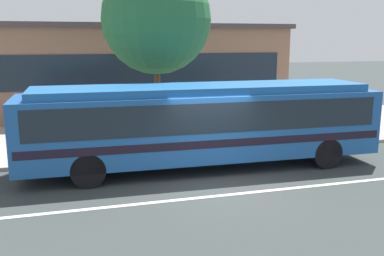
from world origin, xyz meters
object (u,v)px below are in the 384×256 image
(pedestrian_waiting_near_sign, at_px, (251,118))
(bus_stop_sign, at_px, (299,105))
(pedestrian_walking_along_curb, at_px, (206,122))
(transit_bus, at_px, (203,120))
(street_tree_near_stop, at_px, (156,19))

(pedestrian_waiting_near_sign, height_order, bus_stop_sign, bus_stop_sign)
(pedestrian_waiting_near_sign, bearing_deg, pedestrian_walking_along_curb, -167.89)
(transit_bus, bearing_deg, pedestrian_waiting_near_sign, 42.07)
(pedestrian_walking_along_curb, relative_size, bus_stop_sign, 0.72)
(transit_bus, height_order, bus_stop_sign, transit_bus)
(pedestrian_waiting_near_sign, xyz_separation_m, bus_stop_sign, (1.81, -0.52, 0.52))
(transit_bus, distance_m, street_tree_near_stop, 5.16)
(transit_bus, height_order, pedestrian_waiting_near_sign, transit_bus)
(bus_stop_sign, bearing_deg, street_tree_near_stop, 159.91)
(pedestrian_waiting_near_sign, relative_size, pedestrian_walking_along_curb, 1.00)
(pedestrian_waiting_near_sign, height_order, pedestrian_walking_along_curb, pedestrian_walking_along_curb)
(pedestrian_waiting_near_sign, relative_size, street_tree_near_stop, 0.24)
(transit_bus, relative_size, pedestrian_walking_along_curb, 6.87)
(pedestrian_walking_along_curb, height_order, street_tree_near_stop, street_tree_near_stop)
(pedestrian_waiting_near_sign, distance_m, bus_stop_sign, 1.95)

